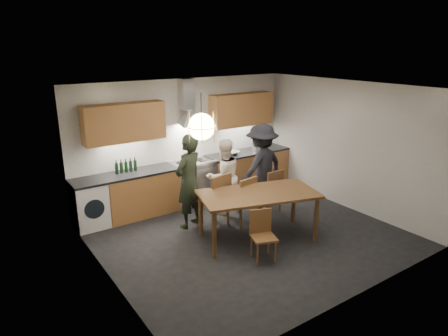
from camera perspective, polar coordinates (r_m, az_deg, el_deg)
ground at (r=7.25m, az=3.48°, el=-9.53°), size 5.00×5.00×0.00m
room_shell at (r=6.66m, az=3.75°, el=3.69°), size 5.02×4.52×2.61m
counter_run at (r=8.58m, az=-4.34°, el=-1.93°), size 5.00×0.62×0.90m
range_stove at (r=8.57m, az=-4.45°, el=-2.02°), size 0.90×0.60×0.92m
wall_fixtures at (r=8.31m, az=-5.10°, el=7.56°), size 4.30×0.54×1.10m
pendant_lamp at (r=5.94m, az=-3.24°, el=5.91°), size 0.43×0.43×0.70m
dining_table at (r=6.87m, az=4.90°, el=-4.32°), size 2.20×1.52×0.84m
chair_back_left at (r=7.30m, az=-0.98°, el=-4.18°), size 0.55×0.55×1.04m
chair_back_mid at (r=7.40m, az=2.91°, el=-4.31°), size 0.50×0.50×0.96m
chair_back_right at (r=8.00m, az=6.83°, el=-2.92°), size 0.42×0.42×0.91m
chair_front at (r=6.37m, az=5.46°, el=-9.00°), size 0.46×0.46×0.80m
person_left at (r=7.30m, az=-5.08°, el=-1.90°), size 0.75×0.63×1.75m
person_mid at (r=7.89m, az=-0.06°, el=-1.25°), size 0.78×0.63×1.52m
person_right at (r=8.18m, az=5.36°, el=0.22°), size 1.23×0.83×1.76m
mixing_bowl at (r=8.95m, az=1.17°, el=2.21°), size 0.39×0.39×0.08m
stock_pot at (r=9.30m, az=4.66°, el=2.97°), size 0.27×0.27×0.16m
wine_bottles at (r=7.91m, az=-13.83°, el=0.34°), size 0.44×0.06×0.26m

